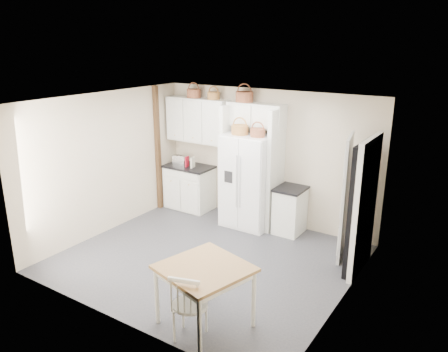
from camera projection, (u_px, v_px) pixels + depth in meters
The scene contains 27 objects.
floor at pixel (208, 258), 7.24m from camera, with size 4.50×4.50×0.00m, color #4B4B4D.
ceiling at pixel (206, 101), 6.46m from camera, with size 4.50×4.50×0.00m, color white.
wall_back at pixel (266, 157), 8.45m from camera, with size 4.50×4.50×0.00m, color beige.
wall_left at pixel (107, 163), 8.02m from camera, with size 4.00×4.00×0.00m, color beige.
wall_right at pixel (348, 214), 5.68m from camera, with size 4.00×4.00×0.00m, color beige.
refrigerator at pixel (249, 181), 8.33m from camera, with size 0.93×0.75×1.80m, color white.
base_cab_left at pixel (190, 188), 9.33m from camera, with size 0.97×0.61×0.90m, color silver.
base_cab_right at pixel (290, 211), 8.12m from camera, with size 0.48×0.57×0.84m, color silver.
dining_table at pixel (205, 296), 5.45m from camera, with size 0.98×0.98×0.82m, color brown.
windsor_chair at pixel (190, 305), 5.20m from camera, with size 0.43×0.39×0.89m, color silver.
counter_left at pixel (189, 167), 9.19m from camera, with size 1.01×0.65×0.04m, color black.
counter_right at pixel (291, 189), 7.99m from camera, with size 0.52×0.61×0.04m, color black.
toaster at pixel (180, 159), 9.30m from camera, with size 0.27×0.16×0.19m, color silver.
cookbook_red at pixel (187, 162), 9.08m from camera, with size 0.03×0.14×0.21m, color #AA0D20.
cookbook_cream at pixel (193, 162), 9.00m from camera, with size 0.03×0.15×0.22m, color beige.
basket_upper_b at pixel (194, 93), 8.81m from camera, with size 0.29×0.29×0.17m, color brown.
basket_upper_c at pixel (214, 96), 8.56m from camera, with size 0.25×0.25×0.14m, color #A0642B.
basket_bridge_a at pixel (244, 97), 8.19m from camera, with size 0.34×0.34×0.19m, color brown.
basket_fridge_a at pixel (240, 130), 8.04m from camera, with size 0.33×0.33×0.17m, color #A0642B.
basket_fridge_b at pixel (258, 133), 7.85m from camera, with size 0.28×0.28×0.15m, color brown.
upper_cabinet at pixel (198, 120), 8.92m from camera, with size 1.40×0.34×0.90m, color silver.
bridge_cabinet at pixel (256, 115), 8.15m from camera, with size 1.12×0.34×0.45m, color silver.
fridge_panel_left at pixel (229, 163), 8.60m from camera, with size 0.08×0.60×2.30m, color silver.
fridge_panel_right at pixel (276, 171), 8.07m from camera, with size 0.08×0.60×2.30m, color silver.
trim_post at pixel (158, 149), 9.08m from camera, with size 0.09×0.09×2.60m, color #422911.
doorway_void at pixel (361, 208), 6.61m from camera, with size 0.18×0.85×2.05m, color black.
door_slab at pixel (345, 198), 7.06m from camera, with size 0.80×0.04×2.05m, color white.
Camera 1 is at (3.77, -5.31, 3.46)m, focal length 35.00 mm.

